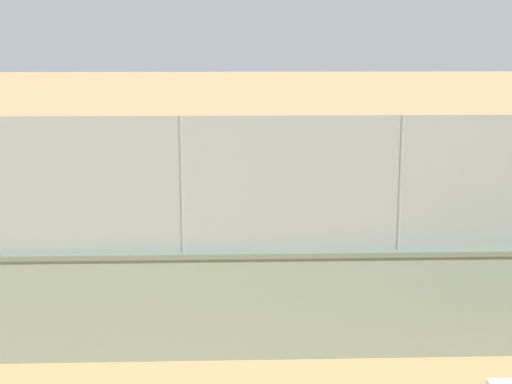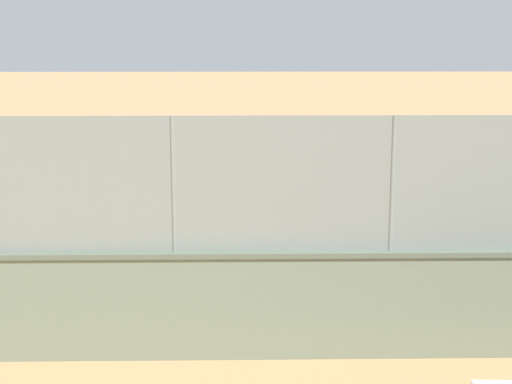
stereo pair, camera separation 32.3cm
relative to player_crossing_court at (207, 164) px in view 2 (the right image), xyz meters
The scene contains 6 objects.
ground_plane 1.09m from the player_crossing_court, 44.55° to the right, with size 260.00×260.00×0.00m, color tan.
perimeter_wall 13.08m from the player_crossing_court, 97.15° to the left, with size 30.04×0.60×1.70m.
fence_panel_on_wall 13.19m from the player_crossing_court, 97.15° to the left, with size 29.51×0.32×2.05m.
player_crossing_court is the anchor object (origin of this frame).
player_foreground_swinging 2.70m from the player_crossing_court, 168.75° to the right, with size 0.68×0.98×1.67m.
sports_ball 1.97m from the player_crossing_court, 104.14° to the left, with size 0.15×0.15×0.15m, color orange.
Camera 2 is at (-1.21, 24.08, 4.72)m, focal length 51.86 mm.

